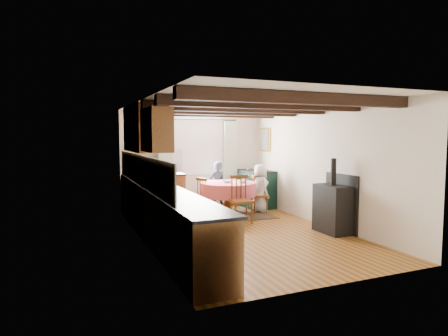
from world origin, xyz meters
name	(u,v)px	position (x,y,z in m)	size (l,w,h in m)	color
floor	(241,233)	(0.00, 0.00, 0.00)	(3.60, 5.50, 0.00)	#9A6329
ceiling	(241,103)	(0.00, 0.00, 2.40)	(3.60, 5.50, 0.00)	white
wall_back	(194,160)	(0.00, 2.75, 1.20)	(3.60, 0.00, 2.40)	silver
wall_front	(339,187)	(0.00, -2.75, 1.20)	(3.60, 0.00, 2.40)	silver
wall_left	(143,172)	(-1.80, 0.00, 1.20)	(0.00, 5.50, 2.40)	silver
wall_right	(321,166)	(1.80, 0.00, 1.20)	(0.00, 5.50, 2.40)	silver
beam_a	(304,98)	(0.00, -2.00, 2.31)	(3.60, 0.16, 0.16)	black
beam_b	(268,104)	(0.00, -1.00, 2.31)	(3.60, 0.16, 0.16)	black
beam_c	(241,108)	(0.00, 0.00, 2.31)	(3.60, 0.16, 0.16)	black
beam_d	(220,111)	(0.00, 1.00, 2.31)	(3.60, 0.16, 0.16)	black
beam_e	(204,114)	(0.00, 2.00, 2.31)	(3.60, 0.16, 0.16)	black
splash_left	(141,171)	(-1.78, 0.30, 1.20)	(0.02, 4.50, 0.55)	beige
splash_back	(154,161)	(-1.00, 2.73, 1.20)	(1.40, 0.02, 0.55)	beige
base_cabinet_left	(161,216)	(-1.50, 0.00, 0.44)	(0.60, 5.30, 0.88)	brown
base_cabinet_back	(155,194)	(-1.05, 2.45, 0.44)	(1.30, 0.60, 0.88)	brown
worktop_left	(162,189)	(-1.48, 0.00, 0.90)	(0.64, 5.30, 0.04)	black
worktop_back	(155,175)	(-1.05, 2.43, 0.90)	(1.30, 0.64, 0.04)	black
wall_cabinet_glass	(139,128)	(-1.63, 1.20, 1.95)	(0.34, 1.80, 0.90)	brown
wall_cabinet_solid	(156,130)	(-1.63, -0.30, 1.90)	(0.34, 0.90, 0.70)	brown
window_frame	(198,144)	(0.10, 2.73, 1.60)	(1.34, 0.03, 1.54)	white
window_pane	(198,144)	(0.10, 2.74, 1.60)	(1.20, 0.01, 1.40)	white
curtain_left	(165,165)	(-0.75, 2.65, 1.10)	(0.35, 0.10, 2.10)	#A0A59F
curtain_right	(230,163)	(0.95, 2.65, 1.10)	(0.35, 0.10, 2.10)	#A0A59F
curtain_rod	(199,120)	(0.10, 2.65, 2.20)	(0.03, 0.03, 2.00)	black
wall_picture	(265,140)	(1.77, 2.30, 1.70)	(0.04, 0.50, 0.60)	gold
wall_plate	(233,140)	(1.05, 2.72, 1.70)	(0.30, 0.30, 0.02)	silver
rug	(228,215)	(0.40, 1.53, 0.01)	(1.87, 1.45, 0.01)	#402D1D
dining_table	(228,199)	(0.40, 1.53, 0.38)	(1.25, 1.25, 0.75)	#CA4A43
chair_near	(241,199)	(0.35, 0.72, 0.50)	(0.43, 0.45, 0.99)	brown
chair_left	(196,198)	(-0.37, 1.50, 0.44)	(0.38, 0.40, 0.89)	brown
chair_right	(260,194)	(1.22, 1.54, 0.44)	(0.38, 0.40, 0.89)	brown
aga_range	(256,188)	(1.47, 2.22, 0.48)	(0.67, 1.04, 0.95)	black
cast_iron_stove	(333,196)	(1.58, -0.66, 0.70)	(0.42, 0.70, 1.39)	black
child_far	(217,185)	(0.44, 2.28, 0.59)	(0.43, 0.28, 1.18)	#2C3C4A
child_right	(260,188)	(1.25, 1.58, 0.57)	(0.56, 0.36, 1.14)	silver
bowl_a	(227,182)	(0.36, 1.47, 0.78)	(0.20, 0.20, 0.05)	silver
bowl_b	(242,181)	(0.66, 1.32, 0.79)	(0.20, 0.20, 0.06)	silver
cup	(243,181)	(0.67, 1.28, 0.80)	(0.09, 0.09, 0.09)	silver
canister_tall	(150,170)	(-1.19, 2.39, 1.03)	(0.13, 0.13, 0.22)	#262628
canister_wide	(160,169)	(-0.91, 2.55, 1.02)	(0.19, 0.19, 0.21)	#262628
canister_slim	(171,168)	(-0.69, 2.32, 1.05)	(0.09, 0.09, 0.26)	#262628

